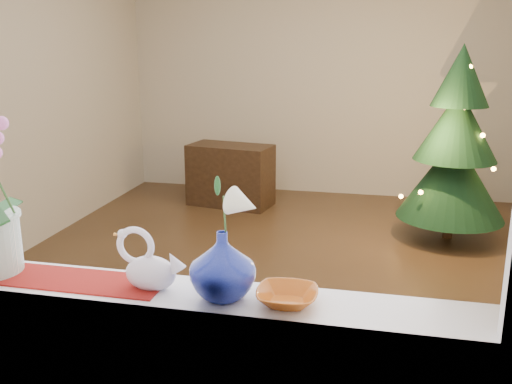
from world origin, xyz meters
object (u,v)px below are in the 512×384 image
Objects in this scene: paperweight at (208,287)px; amber_dish at (287,298)px; side_table at (231,175)px; blue_vase at (222,260)px; xmas_tree at (455,145)px; swan at (150,260)px.

paperweight reaches higher than amber_dish.
amber_dish is 0.19× the size of side_table.
amber_dish reaches higher than side_table.
side_table is at bearing 104.90° from blue_vase.
xmas_tree is at bearing 72.34° from blue_vase.
blue_vase is at bearing -6.64° from swan.
paperweight is at bearing -9.98° from swan.
swan reaches higher than paperweight.
paperweight is at bearing -168.21° from blue_vase.
amber_dish is at bearing -62.31° from side_table.
paperweight is 3.71m from xmas_tree.
blue_vase is 0.24m from amber_dish.
xmas_tree is 1.96× the size of side_table.
swan is at bearing -68.48° from side_table.
blue_vase is 0.15× the size of xmas_tree.
paperweight reaches higher than side_table.
paperweight is 0.41× the size of amber_dish.
blue_vase is 3.69m from xmas_tree.
side_table is at bearing 104.23° from paperweight.
xmas_tree reaches higher than side_table.
blue_vase reaches higher than side_table.
xmas_tree is (0.90, 3.52, -0.08)m from amber_dish.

